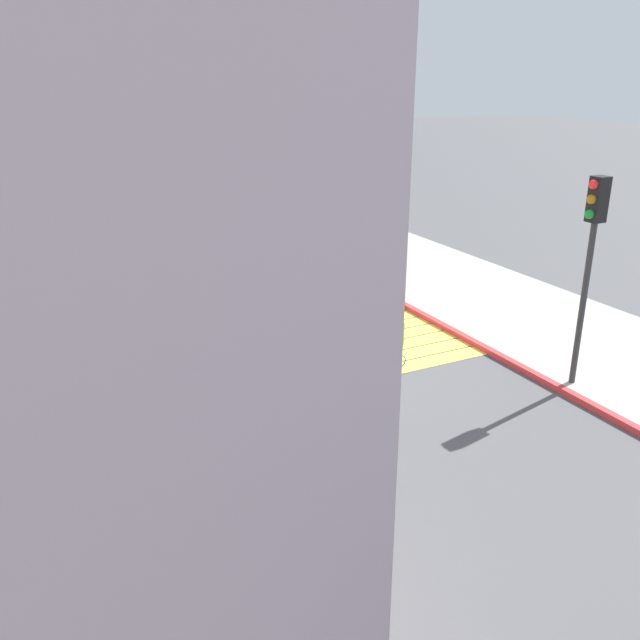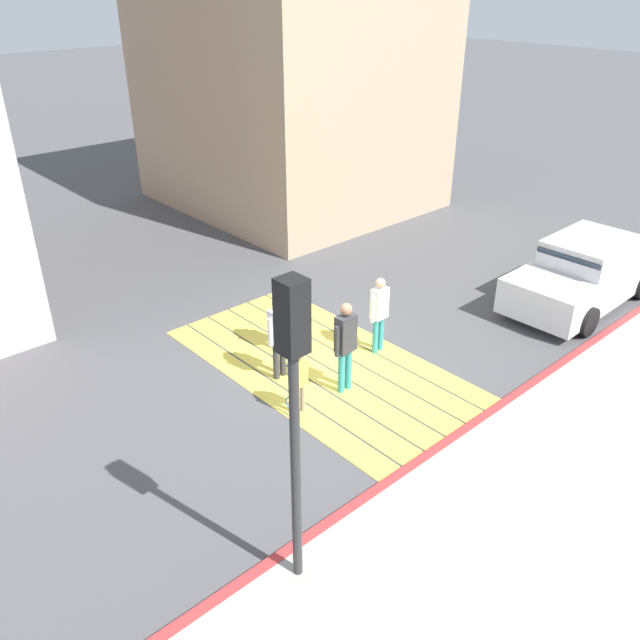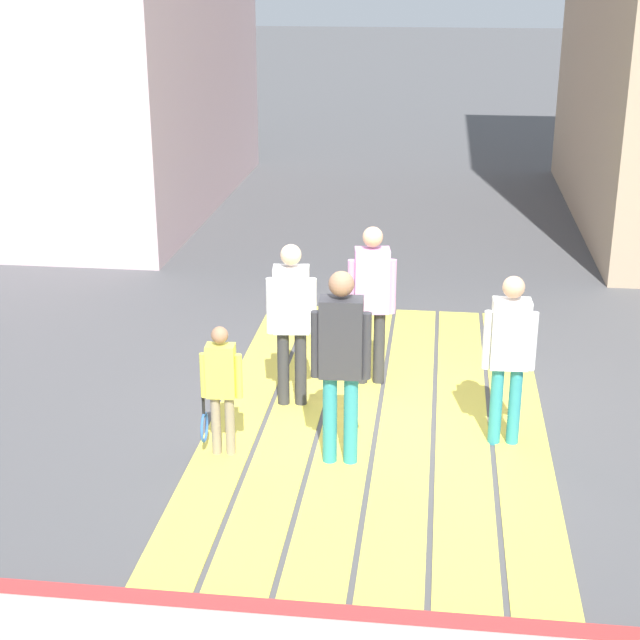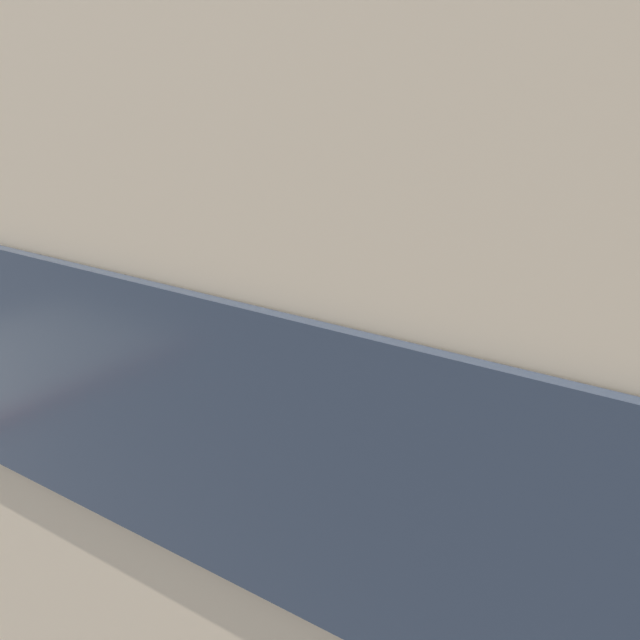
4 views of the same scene
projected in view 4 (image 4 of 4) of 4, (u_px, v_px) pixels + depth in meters
ground_plane at (304, 382)px, 15.02m from camera, size 120.00×120.00×0.00m
crosswalk_stripes at (304, 382)px, 15.01m from camera, size 6.40×3.25×0.01m
sidewalk_west at (116, 324)px, 18.08m from camera, size 4.80×40.00×0.12m
curb_painted at (187, 344)px, 16.78m from camera, size 0.16×40.00×0.13m
van_down_street at (582, 218)px, 23.85m from camera, size 2.36×5.20×2.35m
traffic_light_corner at (277, 186)px, 18.82m from camera, size 0.39×0.28×4.24m
pedestrian_adult_lead at (275, 319)px, 15.40m from camera, size 0.25×0.53×1.81m
pedestrian_adult_trailing at (340, 325)px, 15.25m from camera, size 0.25×0.49×1.69m
pedestrian_adult_side at (345, 341)px, 14.32m from camera, size 0.27×0.50×1.73m
pedestrian_teen_behind at (249, 351)px, 13.99m from camera, size 0.22×0.48×1.64m
pedestrian_child_with_racket at (308, 321)px, 16.33m from camera, size 0.28×0.39×1.25m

